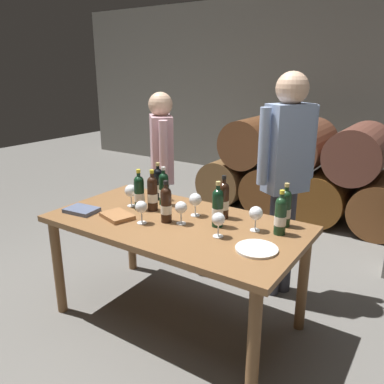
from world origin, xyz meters
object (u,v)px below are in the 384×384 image
at_px(wine_glass_0, 181,208).
at_px(sommelier_presenting, 286,166).
at_px(wine_bottle_6, 281,215).
at_px(taster_seated_left, 162,163).
at_px(wine_glass_4, 218,220).
at_px(wine_glass_5, 141,208).
at_px(wine_bottle_0, 152,193).
at_px(wine_bottle_4, 158,184).
at_px(dining_table, 176,234).
at_px(wine_bottle_5, 166,204).
at_px(wine_bottle_1, 139,192).
at_px(wine_bottle_3, 224,200).
at_px(tasting_notebook, 117,216).
at_px(wine_bottle_7, 218,207).
at_px(wine_glass_3, 131,191).
at_px(wine_glass_1, 256,214).
at_px(wine_bottle_2, 164,188).
at_px(wine_bottle_8, 285,208).
at_px(serving_plate, 257,249).
at_px(wine_glass_2, 195,200).

height_order(wine_glass_0, sommelier_presenting, sommelier_presenting).
distance_m(wine_bottle_6, taster_seated_left, 1.43).
distance_m(wine_glass_4, wine_glass_5, 0.53).
xyz_separation_m(wine_bottle_0, wine_bottle_4, (-0.12, 0.22, -0.00)).
bearing_deg(dining_table, wine_bottle_5, -136.55).
distance_m(wine_bottle_1, wine_bottle_3, 0.61).
height_order(wine_glass_4, tasting_notebook, wine_glass_4).
bearing_deg(wine_glass_5, sommelier_presenting, 55.08).
xyz_separation_m(dining_table, wine_bottle_7, (0.28, 0.08, 0.22)).
height_order(wine_bottle_0, wine_glass_3, wine_bottle_0).
height_order(wine_glass_0, taster_seated_left, taster_seated_left).
xyz_separation_m(wine_glass_1, sommelier_presenting, (-0.04, 0.60, 0.17)).
xyz_separation_m(wine_bottle_4, wine_bottle_5, (0.33, -0.34, -0.00)).
relative_size(wine_bottle_2, wine_bottle_5, 1.03).
bearing_deg(wine_bottle_5, wine_bottle_8, 28.08).
distance_m(wine_bottle_7, sommelier_presenting, 0.71).
bearing_deg(wine_glass_4, wine_bottle_6, 39.94).
height_order(wine_bottle_0, serving_plate, wine_bottle_0).
relative_size(wine_bottle_6, taster_seated_left, 0.18).
relative_size(wine_bottle_8, wine_glass_3, 1.75).
bearing_deg(sommelier_presenting, wine_bottle_1, -139.07).
bearing_deg(wine_glass_5, wine_bottle_4, 115.62).
bearing_deg(wine_bottle_7, sommelier_presenting, 74.12).
bearing_deg(wine_bottle_5, wine_glass_2, 63.71).
bearing_deg(wine_glass_0, wine_bottle_4, 144.09).
relative_size(wine_bottle_4, wine_bottle_6, 1.03).
bearing_deg(wine_bottle_3, wine_glass_5, -136.05).
bearing_deg(tasting_notebook, taster_seated_left, 125.70).
xyz_separation_m(dining_table, wine_bottle_8, (0.63, 0.32, 0.22)).
xyz_separation_m(wine_glass_1, serving_plate, (0.12, -0.25, -0.11)).
bearing_deg(wine_glass_4, wine_bottle_2, 155.73).
bearing_deg(wine_glass_3, wine_bottle_0, 6.50).
bearing_deg(serving_plate, wine_bottle_8, 90.04).
height_order(wine_bottle_1, tasting_notebook, wine_bottle_1).
relative_size(wine_glass_2, serving_plate, 0.67).
relative_size(wine_bottle_0, wine_glass_1, 1.86).
bearing_deg(wine_glass_1, wine_glass_2, 178.56).
distance_m(dining_table, wine_glass_1, 0.57).
height_order(wine_glass_1, sommelier_presenting, sommelier_presenting).
bearing_deg(tasting_notebook, wine_glass_2, 55.04).
relative_size(wine_bottle_3, sommelier_presenting, 0.17).
relative_size(wine_bottle_2, tasting_notebook, 1.31).
height_order(wine_bottle_6, wine_bottle_7, wine_bottle_7).
xyz_separation_m(wine_glass_0, tasting_notebook, (-0.42, -0.15, -0.10)).
xyz_separation_m(wine_glass_4, taster_seated_left, (-1.03, 0.78, 0.05)).
xyz_separation_m(wine_bottle_0, wine_bottle_8, (0.89, 0.24, -0.00)).
height_order(wine_glass_1, serving_plate, wine_glass_1).
xyz_separation_m(wine_bottle_7, wine_bottle_8, (0.36, 0.24, -0.00)).
height_order(dining_table, sommelier_presenting, sommelier_presenting).
relative_size(wine_bottle_4, wine_glass_1, 1.81).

